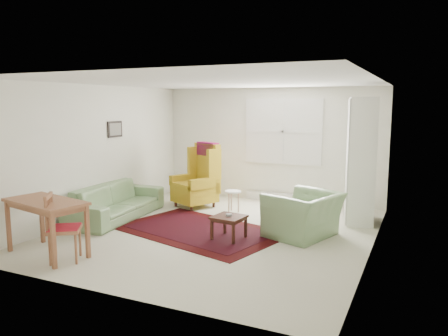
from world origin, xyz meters
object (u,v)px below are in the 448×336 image
at_px(cabinet, 361,161).
at_px(desk_chair, 64,227).
at_px(armchair, 304,210).
at_px(wingback_chair, 194,175).
at_px(stool, 233,201).
at_px(sofa, 116,195).
at_px(coffee_table, 229,228).
at_px(desk, 47,228).

bearing_deg(cabinet, desk_chair, -142.38).
relative_size(armchair, wingback_chair, 0.82).
bearing_deg(armchair, stool, -102.43).
height_order(armchair, stool, armchair).
distance_m(armchair, wingback_chair, 2.84).
height_order(wingback_chair, cabinet, cabinet).
bearing_deg(desk_chair, sofa, -13.11).
height_order(stool, cabinet, cabinet).
bearing_deg(wingback_chair, sofa, -96.43).
distance_m(coffee_table, stool, 1.80).
bearing_deg(coffee_table, desk, -139.97).
xyz_separation_m(stool, desk, (-1.41, -3.41, 0.18)).
bearing_deg(sofa, desk_chair, -163.96).
bearing_deg(sofa, desk, -173.84).
height_order(coffee_table, cabinet, cabinet).
relative_size(armchair, coffee_table, 2.36).
xyz_separation_m(armchair, coffee_table, (-1.04, -0.65, -0.24)).
bearing_deg(armchair, sofa, -65.89).
height_order(coffee_table, stool, stool).
distance_m(sofa, armchair, 3.52).
relative_size(armchair, cabinet, 0.49).
relative_size(sofa, coffee_table, 4.66).
relative_size(coffee_table, cabinet, 0.21).
height_order(cabinet, desk_chair, cabinet).
distance_m(coffee_table, desk, 2.71).
distance_m(sofa, stool, 2.27).
distance_m(sofa, coffee_table, 2.50).
height_order(armchair, desk, armchair).
distance_m(stool, desk, 3.69).
bearing_deg(stool, desk, -112.43).
relative_size(wingback_chair, stool, 3.10).
relative_size(wingback_chair, coffee_table, 2.87).
height_order(cabinet, desk, cabinet).
xyz_separation_m(coffee_table, cabinet, (1.73, 1.99, 0.94)).
bearing_deg(coffee_table, desk_chair, -132.25).
bearing_deg(desk, coffee_table, 40.03).
height_order(sofa, cabinet, cabinet).
bearing_deg(stool, desk_chair, -105.86).
relative_size(sofa, wingback_chair, 1.62).
xyz_separation_m(stool, desk_chair, (-0.99, -3.49, 0.25)).
xyz_separation_m(wingback_chair, coffee_table, (1.57, -1.74, -0.48)).
relative_size(sofa, stool, 5.03).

